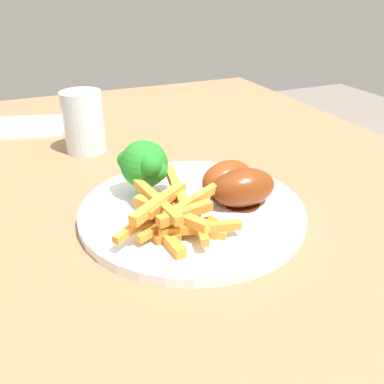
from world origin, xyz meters
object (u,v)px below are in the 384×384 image
at_px(carrot_fries_pile, 173,214).
at_px(chicken_drumstick_near, 240,188).
at_px(broccoli_floret_front, 145,165).
at_px(dinner_plate, 192,210).
at_px(chicken_drumstick_far, 223,181).
at_px(dining_table, 213,253).
at_px(water_glass, 84,122).

relative_size(carrot_fries_pile, chicken_drumstick_near, 1.22).
xyz_separation_m(broccoli_floret_front, carrot_fries_pile, (0.09, 0.00, -0.03)).
distance_m(dinner_plate, chicken_drumstick_near, 0.07).
xyz_separation_m(broccoli_floret_front, chicken_drumstick_far, (0.04, 0.09, -0.02)).
bearing_deg(carrot_fries_pile, dinner_plate, 133.90).
relative_size(dining_table, broccoli_floret_front, 16.89).
relative_size(dinner_plate, carrot_fries_pile, 1.75).
bearing_deg(carrot_fries_pile, chicken_drumstick_near, 100.29).
height_order(dining_table, carrot_fries_pile, carrot_fries_pile).
xyz_separation_m(carrot_fries_pile, chicken_drumstick_near, (-0.02, 0.10, 0.00)).
distance_m(dining_table, carrot_fries_pile, 0.18).
xyz_separation_m(dinner_plate, broccoli_floret_front, (-0.05, -0.04, 0.05)).
bearing_deg(chicken_drumstick_near, broccoli_floret_front, -124.73).
bearing_deg(water_glass, dinner_plate, 16.84).
bearing_deg(water_glass, chicken_drumstick_far, 25.77).
distance_m(chicken_drumstick_far, water_glass, 0.29).
relative_size(dining_table, chicken_drumstick_near, 9.58).
bearing_deg(chicken_drumstick_near, water_glass, -154.65).
xyz_separation_m(dining_table, dinner_plate, (0.04, -0.05, 0.11)).
distance_m(carrot_fries_pile, chicken_drumstick_far, 0.10).
bearing_deg(water_glass, carrot_fries_pile, 7.85).
bearing_deg(dinner_plate, chicken_drumstick_near, 69.84).
distance_m(carrot_fries_pile, water_glass, 0.31).
distance_m(chicken_drumstick_near, water_glass, 0.32).
bearing_deg(water_glass, broccoli_floret_front, 9.65).
distance_m(dining_table, chicken_drumstick_far, 0.14).
bearing_deg(chicken_drumstick_far, broccoli_floret_front, -115.51).
bearing_deg(broccoli_floret_front, carrot_fries_pile, 3.20).
bearing_deg(chicken_drumstick_near, dining_table, -176.56).
relative_size(chicken_drumstick_far, water_glass, 1.25).
bearing_deg(dining_table, carrot_fries_pile, -48.73).
relative_size(broccoli_floret_front, carrot_fries_pile, 0.46).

